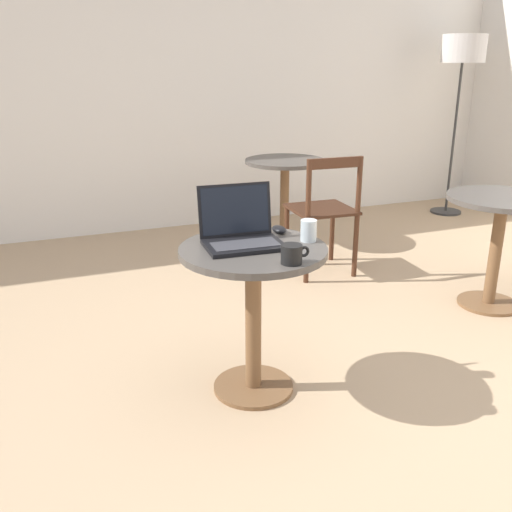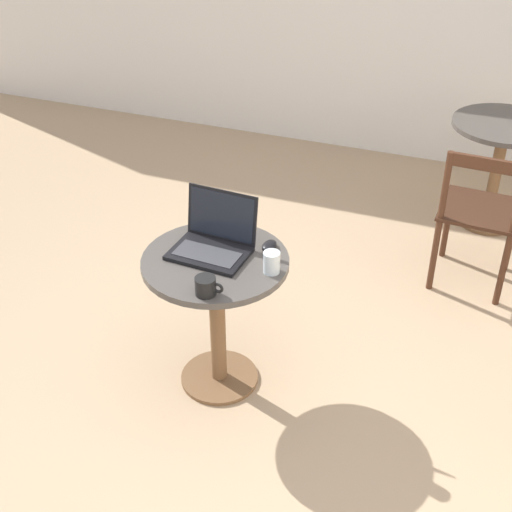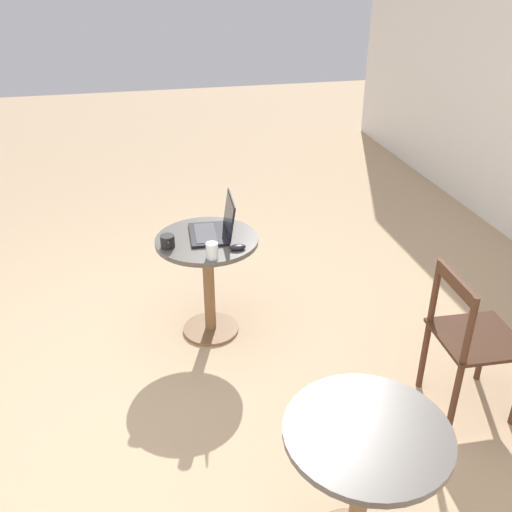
{
  "view_description": "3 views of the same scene",
  "coord_description": "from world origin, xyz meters",
  "px_view_note": "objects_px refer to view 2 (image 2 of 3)",
  "views": [
    {
      "loc": [
        -1.24,
        -1.8,
        1.47
      ],
      "look_at": [
        -0.34,
        0.48,
        0.62
      ],
      "focal_mm": 40.0,
      "sensor_mm": 36.0,
      "label": 1
    },
    {
      "loc": [
        0.69,
        -1.96,
        2.41
      ],
      "look_at": [
        -0.29,
        0.6,
        0.6
      ],
      "focal_mm": 50.0,
      "sensor_mm": 36.0,
      "label": 2
    },
    {
      "loc": [
        2.77,
        -0.03,
        2.29
      ],
      "look_at": [
        -0.15,
        0.64,
        0.67
      ],
      "focal_mm": 40.0,
      "sensor_mm": 36.0,
      "label": 3
    }
  ],
  "objects_px": {
    "mouse": "(269,246)",
    "chair_far_front": "(479,215)",
    "cafe_table_near": "(216,292)",
    "laptop": "(213,241)",
    "mug": "(206,286)",
    "drinking_glass": "(272,262)",
    "cafe_table_far": "(501,149)"
  },
  "relations": [
    {
      "from": "mouse",
      "to": "chair_far_front",
      "type": "bearing_deg",
      "value": 53.0
    },
    {
      "from": "cafe_table_near",
      "to": "laptop",
      "type": "bearing_deg",
      "value": 118.93
    },
    {
      "from": "cafe_table_near",
      "to": "mug",
      "type": "xyz_separation_m",
      "value": [
        0.07,
        -0.25,
        0.22
      ]
    },
    {
      "from": "drinking_glass",
      "to": "cafe_table_far",
      "type": "bearing_deg",
      "value": 68.48
    },
    {
      "from": "chair_far_front",
      "to": "laptop",
      "type": "relative_size",
      "value": 2.45
    },
    {
      "from": "drinking_glass",
      "to": "mouse",
      "type": "bearing_deg",
      "value": 113.08
    },
    {
      "from": "cafe_table_near",
      "to": "mouse",
      "type": "height_order",
      "value": "mouse"
    },
    {
      "from": "cafe_table_far",
      "to": "laptop",
      "type": "xyz_separation_m",
      "value": [
        -1.09,
        -1.95,
        0.23
      ]
    },
    {
      "from": "cafe_table_near",
      "to": "mouse",
      "type": "distance_m",
      "value": 0.32
    },
    {
      "from": "mug",
      "to": "drinking_glass",
      "type": "height_order",
      "value": "drinking_glass"
    },
    {
      "from": "mug",
      "to": "mouse",
      "type": "bearing_deg",
      "value": 73.22
    },
    {
      "from": "chair_far_front",
      "to": "laptop",
      "type": "height_order",
      "value": "laptop"
    },
    {
      "from": "mug",
      "to": "drinking_glass",
      "type": "distance_m",
      "value": 0.31
    },
    {
      "from": "cafe_table_near",
      "to": "drinking_glass",
      "type": "distance_m",
      "value": 0.35
    },
    {
      "from": "drinking_glass",
      "to": "chair_far_front",
      "type": "bearing_deg",
      "value": 59.03
    },
    {
      "from": "mouse",
      "to": "cafe_table_far",
      "type": "bearing_deg",
      "value": 64.95
    },
    {
      "from": "cafe_table_far",
      "to": "mouse",
      "type": "height_order",
      "value": "mouse"
    },
    {
      "from": "cafe_table_far",
      "to": "drinking_glass",
      "type": "relative_size",
      "value": 7.26
    },
    {
      "from": "cafe_table_far",
      "to": "laptop",
      "type": "bearing_deg",
      "value": -119.21
    },
    {
      "from": "cafe_table_far",
      "to": "mug",
      "type": "height_order",
      "value": "mug"
    },
    {
      "from": "cafe_table_far",
      "to": "chair_far_front",
      "type": "height_order",
      "value": "chair_far_front"
    },
    {
      "from": "chair_far_front",
      "to": "laptop",
      "type": "bearing_deg",
      "value": -131.33
    },
    {
      "from": "cafe_table_near",
      "to": "drinking_glass",
      "type": "bearing_deg",
      "value": -1.28
    },
    {
      "from": "drinking_glass",
      "to": "laptop",
      "type": "bearing_deg",
      "value": 167.35
    },
    {
      "from": "chair_far_front",
      "to": "mug",
      "type": "xyz_separation_m",
      "value": [
        -0.95,
        -1.5,
        0.29
      ]
    },
    {
      "from": "laptop",
      "to": "drinking_glass",
      "type": "relative_size",
      "value": 3.61
    },
    {
      "from": "mouse",
      "to": "drinking_glass",
      "type": "relative_size",
      "value": 1.04
    },
    {
      "from": "mouse",
      "to": "mug",
      "type": "height_order",
      "value": "mug"
    },
    {
      "from": "mouse",
      "to": "mug",
      "type": "relative_size",
      "value": 0.83
    },
    {
      "from": "chair_far_front",
      "to": "cafe_table_near",
      "type": "bearing_deg",
      "value": -129.03
    },
    {
      "from": "cafe_table_near",
      "to": "mug",
      "type": "relative_size",
      "value": 5.79
    },
    {
      "from": "chair_far_front",
      "to": "mouse",
      "type": "distance_m",
      "value": 1.4
    }
  ]
}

